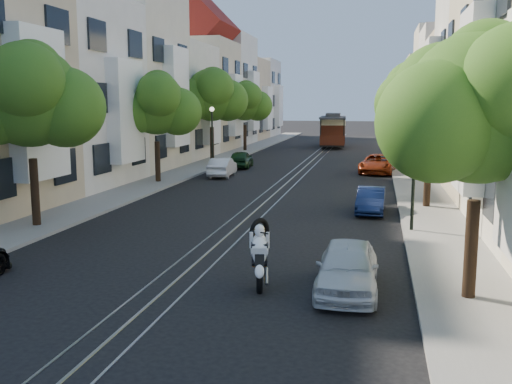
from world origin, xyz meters
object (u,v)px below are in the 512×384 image
Objects in this scene: parked_car_e_mid at (371,200)px; tree_w_a at (30,98)px; lamp_west at (212,128)px; tree_e_c at (416,102)px; tree_w_b at (157,106)px; tree_e_d at (407,99)px; parked_car_e_far at (377,164)px; lamp_east at (415,153)px; cable_car at (333,129)px; tree_w_c at (212,96)px; parked_car_e_near at (347,267)px; sportbike_rider at (259,251)px; tree_e_a at (482,111)px; parked_car_w_far at (241,159)px; parked_car_w_mid at (222,167)px; tree_w_d at (245,102)px; tree_e_b at (433,99)px.

tree_w_a is at bearing -153.30° from parked_car_e_mid.
tree_w_a is 1.61× the size of lamp_west.
tree_e_c is 1.04× the size of tree_w_b.
parked_car_e_mid is (11.97, 5.54, -4.20)m from tree_w_a.
parked_car_e_far is at bearing -102.75° from tree_e_d.
lamp_east is (13.44, 2.02, -1.89)m from tree_w_a.
tree_w_c is at bearing -115.86° from cable_car.
parked_car_e_far is at bearing 87.97° from parked_car_e_near.
lamp_west is (0.84, 20.02, -1.89)m from tree_w_a.
tree_w_b is (-0.00, 12.00, -0.34)m from tree_w_a.
sportbike_rider is at bearing -102.46° from tree_e_c.
lamp_west reaches higher than parked_car_e_mid.
parked_car_w_far is (-11.66, 25.72, -3.79)m from tree_e_a.
parked_car_w_mid is at bearing 112.74° from parked_car_e_near.
sportbike_rider is 0.23× the size of cable_car.
parked_car_e_mid is (4.33, -35.72, -1.35)m from cable_car.
tree_w_d is 40.14m from sportbike_rider.
parked_car_e_far is 9.58m from parked_car_w_far.
sportbike_rider reaches higher than parked_car_w_mid.
tree_w_d is 14.14m from parked_car_w_far.
tree_w_b is 9.89m from parked_car_w_far.
cable_car is at bearing 108.28° from parked_car_e_far.
tree_e_a is 28.49m from parked_car_w_far.
tree_e_d reaches higher than cable_car.
tree_e_b reaches higher than tree_e_c.
lamp_east reaches higher than parked_car_w_mid.
tree_e_b is 2.08× the size of parked_car_e_mid.
tree_w_a is 1.03× the size of tree_w_d.
tree_w_b reaches higher than lamp_east.
tree_e_d is 1.53× the size of parked_car_e_far.
tree_w_d is 0.78× the size of cable_car.
parked_car_e_mid is at bearing 112.65° from lamp_east.
tree_w_a reaches higher than lamp_west.
tree_e_c is at bearing 90.00° from tree_e_b.
tree_w_d is 10.88m from cable_car.
tree_e_c is 1.57× the size of lamp_west.
tree_e_c is 12.54m from parked_car_w_mid.
lamp_west is (-13.56, 25.02, -1.55)m from tree_e_a.
parked_car_e_mid is at bearing -101.03° from tree_e_c.
tree_w_a reaches higher than tree_w_b.
tree_e_a is 0.96× the size of tree_w_d.
parked_car_w_far is at bearing -39.80° from tree_w_c.
tree_e_d is 0.82× the size of cable_car.
tree_w_b is at bearing -90.00° from tree_w_c.
parked_car_w_mid is at bearing 119.37° from tree_e_a.
parked_car_w_mid is at bearing 85.66° from parked_car_w_far.
tree_w_c is at bearing 96.84° from sportbike_rider.
lamp_west is at bearing 112.85° from parked_car_e_near.
tree_e_d reaches higher than parked_car_e_mid.
tree_e_d is at bearing 90.00° from tree_e_a.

